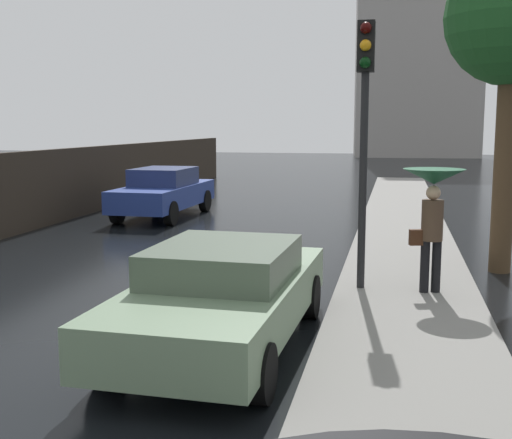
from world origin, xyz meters
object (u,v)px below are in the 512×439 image
(car_blue_mid_road, at_px, (164,192))
(traffic_light, at_px, (365,105))
(pedestrian_with_umbrella_far, at_px, (433,197))
(car_green_far_ahead, at_px, (223,294))

(car_blue_mid_road, relative_size, traffic_light, 1.12)
(pedestrian_with_umbrella_far, bearing_deg, car_blue_mid_road, 116.15)
(car_green_far_ahead, distance_m, pedestrian_with_umbrella_far, 3.84)
(car_green_far_ahead, distance_m, traffic_light, 3.90)
(car_green_far_ahead, bearing_deg, pedestrian_with_umbrella_far, 48.52)
(car_blue_mid_road, bearing_deg, car_green_far_ahead, 114.80)
(car_blue_mid_road, height_order, pedestrian_with_umbrella_far, pedestrian_with_umbrella_far)
(pedestrian_with_umbrella_far, xyz_separation_m, traffic_light, (-1.05, 0.05, 1.37))
(pedestrian_with_umbrella_far, height_order, traffic_light, traffic_light)
(car_blue_mid_road, xyz_separation_m, car_green_far_ahead, (4.64, -10.62, -0.08))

